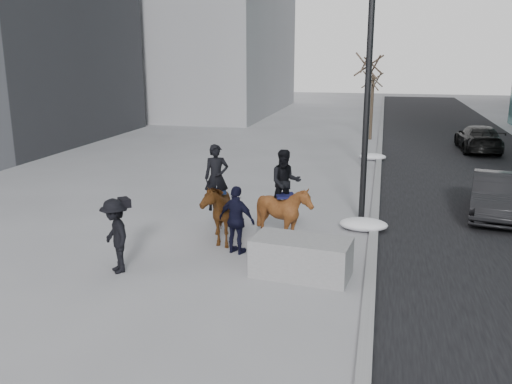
% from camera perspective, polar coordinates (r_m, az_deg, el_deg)
% --- Properties ---
extents(ground, '(120.00, 120.00, 0.00)m').
position_cam_1_polar(ground, '(13.26, -1.19, -7.55)').
color(ground, gray).
rests_on(ground, ground).
extents(road, '(8.00, 90.00, 0.01)m').
position_cam_1_polar(road, '(22.81, 22.75, 0.71)').
color(road, black).
rests_on(road, ground).
extents(curb, '(0.25, 90.00, 0.12)m').
position_cam_1_polar(curb, '(22.46, 12.67, 1.44)').
color(curb, gray).
rests_on(curb, ground).
extents(planter, '(2.32, 1.36, 0.88)m').
position_cam_1_polar(planter, '(12.48, 4.78, -6.87)').
color(planter, gray).
rests_on(planter, ground).
extents(car_near, '(2.08, 4.22, 1.33)m').
position_cam_1_polar(car_near, '(18.42, 23.93, -0.34)').
color(car_near, black).
rests_on(car_near, ground).
extents(car_far, '(1.99, 4.70, 1.35)m').
position_cam_1_polar(car_far, '(30.54, 22.37, 5.25)').
color(car_far, black).
rests_on(car_far, ground).
extents(tree_near, '(1.20, 1.20, 5.43)m').
position_cam_1_polar(tree_near, '(24.10, 11.66, 8.76)').
color(tree_near, '#362920').
rests_on(tree_near, ground).
extents(tree_far, '(1.20, 1.20, 4.18)m').
position_cam_1_polar(tree_far, '(32.78, 12.10, 9.06)').
color(tree_far, '#34281F').
rests_on(tree_far, ground).
extents(mounted_left, '(1.60, 2.22, 2.62)m').
position_cam_1_polar(mounted_left, '(14.62, -4.28, -1.45)').
color(mounted_left, '#47280E').
rests_on(mounted_left, ground).
extents(mounted_right, '(1.74, 1.84, 2.53)m').
position_cam_1_polar(mounted_right, '(14.32, 2.98, -1.60)').
color(mounted_right, '#512610').
rests_on(mounted_right, ground).
extents(feeder, '(1.11, 1.00, 1.75)m').
position_cam_1_polar(feeder, '(13.67, -2.03, -2.98)').
color(feeder, black).
rests_on(feeder, ground).
extents(camera_crew, '(1.25, 1.27, 1.75)m').
position_cam_1_polar(camera_crew, '(12.92, -14.57, -4.46)').
color(camera_crew, black).
rests_on(camera_crew, ground).
extents(lamppost, '(0.25, 0.80, 9.09)m').
position_cam_1_polar(lamppost, '(16.09, 11.87, 14.23)').
color(lamppost, black).
rests_on(lamppost, ground).
extents(snow_piles, '(1.39, 11.75, 0.35)m').
position_cam_1_polar(snow_piles, '(20.50, 11.77, 0.58)').
color(snow_piles, white).
rests_on(snow_piles, ground).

